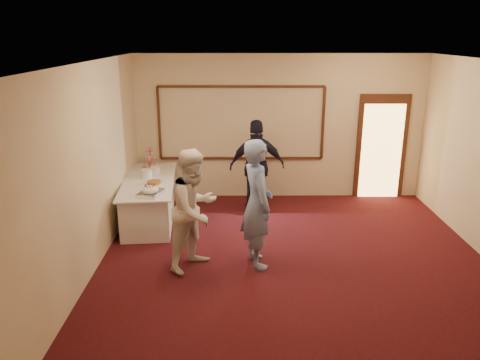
# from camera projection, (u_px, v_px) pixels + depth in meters

# --- Properties ---
(floor) EXTENTS (7.00, 7.00, 0.00)m
(floor) POSITION_uv_depth(u_px,v_px,m) (298.00, 275.00, 6.85)
(floor) COLOR black
(floor) RESTS_ON ground
(room_walls) EXTENTS (6.04, 7.04, 3.02)m
(room_walls) POSITION_uv_depth(u_px,v_px,m) (303.00, 139.00, 6.24)
(room_walls) COLOR beige
(room_walls) RESTS_ON floor
(wall_molding) EXTENTS (3.45, 0.04, 1.55)m
(wall_molding) POSITION_uv_depth(u_px,v_px,m) (241.00, 123.00, 9.67)
(wall_molding) COLOR #361F10
(wall_molding) RESTS_ON room_walls
(doorway) EXTENTS (1.05, 0.07, 2.20)m
(doorway) POSITION_uv_depth(u_px,v_px,m) (381.00, 148.00, 9.83)
(doorway) COLOR #361F10
(doorway) RESTS_ON floor
(buffet_table) EXTENTS (1.14, 2.47, 0.77)m
(buffet_table) POSITION_uv_depth(u_px,v_px,m) (150.00, 199.00, 8.82)
(buffet_table) COLOR silver
(buffet_table) RESTS_ON floor
(pavlova_tray) EXTENTS (0.43, 0.53, 0.18)m
(pavlova_tray) POSITION_uv_depth(u_px,v_px,m) (150.00, 191.00, 7.85)
(pavlova_tray) COLOR silver
(pavlova_tray) RESTS_ON buffet_table
(cupcake_stand) EXTENTS (0.33, 0.33, 0.48)m
(cupcake_stand) POSITION_uv_depth(u_px,v_px,m) (150.00, 159.00, 9.44)
(cupcake_stand) COLOR #CE3F67
(cupcake_stand) RESTS_ON buffet_table
(plate_stack_a) EXTENTS (0.20, 0.20, 0.16)m
(plate_stack_a) POSITION_uv_depth(u_px,v_px,m) (147.00, 174.00, 8.81)
(plate_stack_a) COLOR white
(plate_stack_a) RESTS_ON buffet_table
(plate_stack_b) EXTENTS (0.19, 0.19, 0.16)m
(plate_stack_b) POSITION_uv_depth(u_px,v_px,m) (155.00, 171.00, 9.00)
(plate_stack_b) COLOR white
(plate_stack_b) RESTS_ON buffet_table
(tart) EXTENTS (0.29, 0.29, 0.06)m
(tart) POSITION_uv_depth(u_px,v_px,m) (154.00, 183.00, 8.44)
(tart) COLOR white
(tart) RESTS_ON buffet_table
(man) EXTENTS (0.63, 0.81, 1.95)m
(man) POSITION_uv_depth(u_px,v_px,m) (257.00, 204.00, 6.89)
(man) COLOR #7C96D0
(man) RESTS_ON floor
(woman) EXTENTS (1.08, 1.12, 1.82)m
(woman) POSITION_uv_depth(u_px,v_px,m) (195.00, 210.00, 6.84)
(woman) COLOR white
(woman) RESTS_ON floor
(guest) EXTENTS (1.10, 0.51, 1.82)m
(guest) POSITION_uv_depth(u_px,v_px,m) (257.00, 166.00, 9.07)
(guest) COLOR black
(guest) RESTS_ON floor
(camera_flash) EXTENTS (0.08, 0.06, 0.05)m
(camera_flash) POSITION_uv_depth(u_px,v_px,m) (261.00, 146.00, 8.79)
(camera_flash) COLOR white
(camera_flash) RESTS_ON guest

